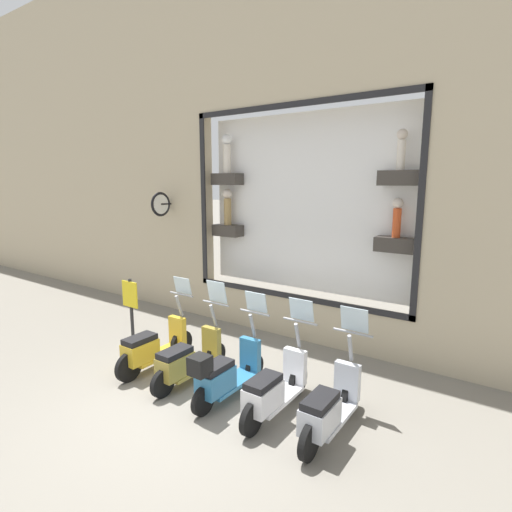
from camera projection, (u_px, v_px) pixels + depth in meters
ground_plane at (183, 406)px, 6.21m from camera, size 120.00×120.00×0.00m
building_facade at (300, 122)px, 8.28m from camera, size 1.23×36.00×9.14m
scooter_silver_0 at (329, 408)px, 5.39m from camera, size 1.80×0.61×1.63m
scooter_white_1 at (274, 389)px, 5.89m from camera, size 1.80×0.60×1.62m
scooter_teal_2 at (224, 373)px, 6.32m from camera, size 1.79×0.60×1.58m
scooter_olive_3 at (187, 360)px, 6.87m from camera, size 1.79×0.60×1.66m
scooter_yellow_4 at (153, 347)px, 7.37m from camera, size 1.80×0.60×1.61m
shop_sign_post at (131, 310)px, 8.44m from camera, size 0.36×0.45×1.45m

